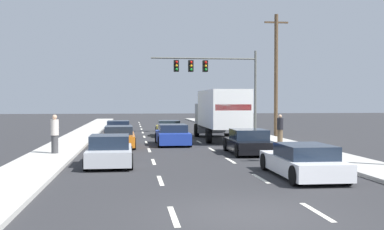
{
  "coord_description": "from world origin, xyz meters",
  "views": [
    {
      "loc": [
        -2.64,
        -10.85,
        2.61
      ],
      "look_at": [
        0.68,
        15.54,
        1.87
      ],
      "focal_mm": 45.18,
      "sensor_mm": 36.0,
      "label": 1
    }
  ],
  "objects": [
    {
      "name": "car_black",
      "position": [
        3.18,
        12.68,
        0.56
      ],
      "size": [
        2.01,
        4.14,
        1.22
      ],
      "color": "black",
      "rests_on": "ground_plane"
    },
    {
      "name": "car_navy",
      "position": [
        -3.58,
        24.61,
        0.57
      ],
      "size": [
        1.88,
        4.2,
        1.23
      ],
      "color": "#141E4C",
      "rests_on": "ground_plane"
    },
    {
      "name": "ground_plane",
      "position": [
        0.0,
        25.0,
        0.0
      ],
      "size": [
        140.0,
        140.0,
        0.0
      ],
      "primitive_type": "plane",
      "color": "#2B2B2D"
    },
    {
      "name": "car_blue",
      "position": [
        -0.18,
        18.13,
        0.58
      ],
      "size": [
        1.95,
        4.38,
        1.24
      ],
      "color": "#1E389E",
      "rests_on": "ground_plane"
    },
    {
      "name": "box_truck",
      "position": [
        3.31,
        21.17,
        1.96
      ],
      "size": [
        2.63,
        8.93,
        3.35
      ],
      "color": "white",
      "rests_on": "ground_plane"
    },
    {
      "name": "pedestrian_near_corner",
      "position": [
        6.2,
        17.14,
        0.99
      ],
      "size": [
        0.38,
        0.38,
        1.7
      ],
      "color": "brown",
      "rests_on": "sidewalk_right"
    },
    {
      "name": "utility_pole_mid",
      "position": [
        8.08,
        24.13,
        4.69
      ],
      "size": [
        1.8,
        0.28,
        9.1
      ],
      "color": "brown",
      "rests_on": "ground_plane"
    },
    {
      "name": "traffic_signal_mast",
      "position": [
        3.78,
        29.14,
        5.17
      ],
      "size": [
        8.95,
        0.69,
        6.92
      ],
      "color": "#595B56",
      "rests_on": "ground_plane"
    },
    {
      "name": "car_silver",
      "position": [
        -3.52,
        9.06,
        0.57
      ],
      "size": [
        1.88,
        4.09,
        1.25
      ],
      "color": "#B7BABF",
      "rests_on": "ground_plane"
    },
    {
      "name": "sidewalk_left",
      "position": [
        -6.41,
        20.0,
        0.07
      ],
      "size": [
        2.32,
        80.0,
        0.14
      ],
      "primitive_type": "cube",
      "color": "#B2AFA8",
      "rests_on": "ground_plane"
    },
    {
      "name": "car_orange",
      "position": [
        -3.36,
        17.13,
        0.56
      ],
      "size": [
        1.92,
        4.57,
        1.21
      ],
      "color": "orange",
      "rests_on": "ground_plane"
    },
    {
      "name": "car_white",
      "position": [
        3.23,
        5.13,
        0.54
      ],
      "size": [
        1.97,
        4.63,
        1.16
      ],
      "color": "white",
      "rests_on": "ground_plane"
    },
    {
      "name": "sidewalk_right",
      "position": [
        6.41,
        20.0,
        0.07
      ],
      "size": [
        2.32,
        80.0,
        0.14
      ],
      "primitive_type": "cube",
      "color": "#B2AFA8",
      "rests_on": "ground_plane"
    },
    {
      "name": "pedestrian_mid_block",
      "position": [
        -6.29,
        12.81,
        1.07
      ],
      "size": [
        0.38,
        0.38,
        1.85
      ],
      "color": "#3F3F42",
      "rests_on": "sidewalk_left"
    },
    {
      "name": "lane_markings",
      "position": [
        0.0,
        22.52,
        0.0
      ],
      "size": [
        3.54,
        57.0,
        0.01
      ],
      "color": "silver",
      "rests_on": "ground_plane"
    },
    {
      "name": "car_yellow",
      "position": [
        0.17,
        25.54,
        0.54
      ],
      "size": [
        1.89,
        4.28,
        1.18
      ],
      "color": "yellow",
      "rests_on": "ground_plane"
    }
  ]
}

